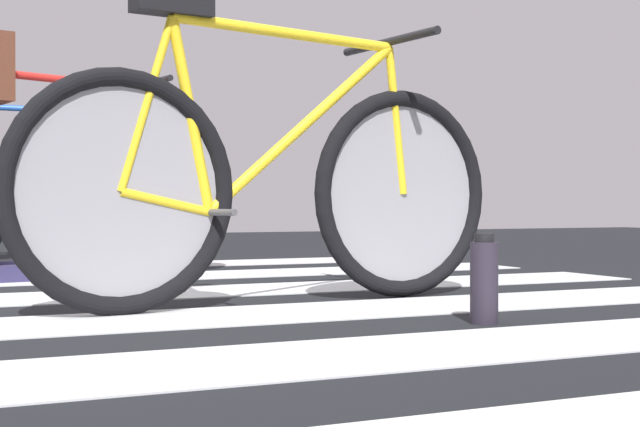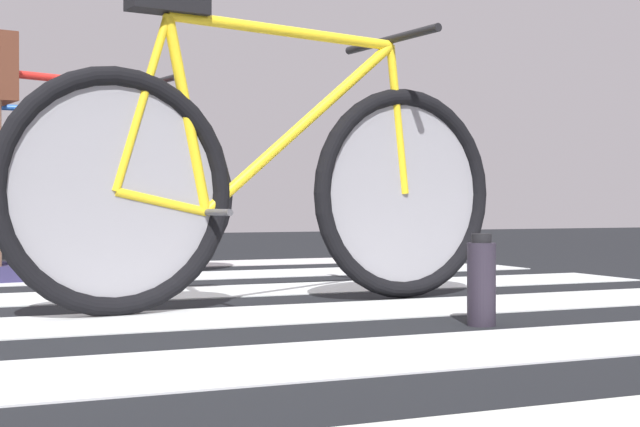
# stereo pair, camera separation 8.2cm
# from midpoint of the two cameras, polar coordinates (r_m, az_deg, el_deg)

# --- Properties ---
(bicycle_1_of_3) EXTENTS (1.73, 0.52, 0.93)m
(bicycle_1_of_3) POSITION_cam_midpoint_polar(r_m,az_deg,el_deg) (2.92, -2.22, 1.83)
(bicycle_1_of_3) COLOR black
(bicycle_1_of_3) RESTS_ON ground
(bicycle_2_of_3) EXTENTS (1.72, 0.55, 0.93)m
(bicycle_2_of_3) POSITION_cam_midpoint_polar(r_m,az_deg,el_deg) (4.19, -15.46, 1.43)
(bicycle_2_of_3) COLOR black
(bicycle_2_of_3) RESTS_ON ground
(bicycle_3_of_3) EXTENTS (1.71, 0.56, 0.93)m
(bicycle_3_of_3) POSITION_cam_midpoint_polar(r_m,az_deg,el_deg) (5.58, -15.96, 1.22)
(bicycle_3_of_3) COLOR black
(bicycle_3_of_3) RESTS_ON ground
(water_bottle) EXTENTS (0.08, 0.08, 0.24)m
(water_bottle) POSITION_cam_midpoint_polar(r_m,az_deg,el_deg) (2.52, 10.68, -4.12)
(water_bottle) COLOR #28222E
(water_bottle) RESTS_ON ground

